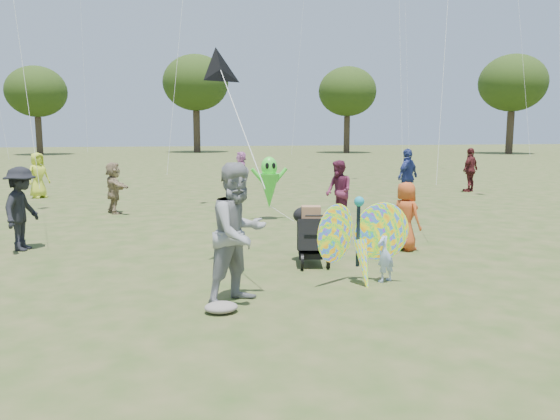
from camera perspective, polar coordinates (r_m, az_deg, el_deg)
The scene contains 17 objects.
ground at distance 8.14m, azimuth 3.70°, elevation -9.15°, with size 160.00×160.00×0.00m, color #51592B.
child_girl at distance 9.00m, azimuth 10.98°, elevation -4.37°, with size 0.36×0.23×0.97m, color #A9BFF0.
adult_man at distance 7.72m, azimuth -4.34°, elevation -2.45°, with size 0.97×0.76×2.00m, color gray.
grey_bag at distance 7.52m, azimuth -6.17°, elevation -10.07°, with size 0.45×0.37×0.14m, color gray.
crowd_a at distance 11.43m, azimuth 12.98°, elevation -0.63°, with size 0.69×0.45×1.41m, color #BB4A1E.
crowd_b at distance 12.29m, azimuth -25.38°, elevation 0.12°, with size 1.11×0.64×1.72m, color black.
crowd_c at distance 18.40m, azimuth 13.18°, elevation 3.38°, with size 1.09×0.45×1.86m, color navy.
crowd_d at distance 16.86m, azimuth -16.98°, elevation 2.24°, with size 1.41×0.45×1.52m, color #927A5A.
crowd_e at distance 14.64m, azimuth 6.15°, elevation 1.96°, with size 0.81×0.63×1.67m, color #65213D.
crowd_g at distance 21.73m, azimuth -23.96°, elevation 3.34°, with size 0.81×0.53×1.65m, color #C3D231.
crowd_h at distance 23.19m, azimuth 19.26°, elevation 3.98°, with size 1.03×0.43×1.76m, color #511B1D.
crowd_j at distance 23.76m, azimuth -4.08°, elevation 4.27°, with size 1.44×0.46×1.55m, color #C16EB0.
jogging_stroller at distance 10.00m, azimuth 3.10°, elevation -2.22°, with size 0.64×1.11×1.09m.
butterfly_kite at distance 8.73m, azimuth 8.38°, elevation -3.36°, with size 1.74×0.75×1.62m.
delta_kite_rig at distance 9.72m, azimuth -6.22°, elevation 14.30°, with size 0.89×2.33×2.28m.
alien_kite at distance 14.93m, azimuth -1.13°, elevation 2.66°, with size 1.12×0.69×1.74m.
tree_line at distance 52.95m, azimuth -6.21°, elevation 13.05°, with size 91.78×33.60×10.79m.
Camera 1 is at (-2.17, -7.45, 2.44)m, focal length 35.00 mm.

